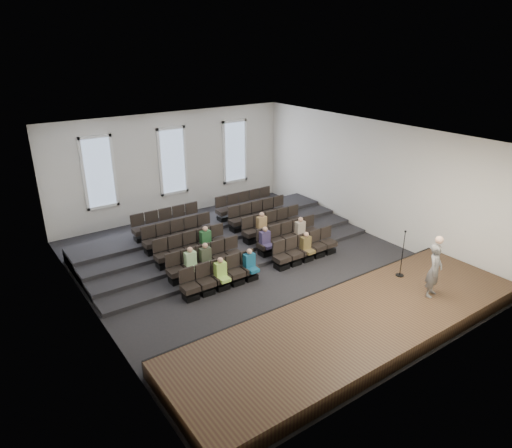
# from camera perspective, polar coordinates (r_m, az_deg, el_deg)

# --- Properties ---
(ground) EXTENTS (14.00, 14.00, 0.00)m
(ground) POSITION_cam_1_polar(r_m,az_deg,el_deg) (17.44, 0.11, -5.44)
(ground) COLOR black
(ground) RESTS_ON ground
(ceiling) EXTENTS (12.00, 14.00, 0.02)m
(ceiling) POSITION_cam_1_polar(r_m,az_deg,el_deg) (15.77, 0.12, 10.93)
(ceiling) COLOR white
(ceiling) RESTS_ON ground
(wall_back) EXTENTS (12.00, 0.04, 5.00)m
(wall_back) POSITION_cam_1_polar(r_m,az_deg,el_deg) (22.30, -10.41, 7.27)
(wall_back) COLOR silver
(wall_back) RESTS_ON ground
(wall_front) EXTENTS (12.00, 0.04, 5.00)m
(wall_front) POSITION_cam_1_polar(r_m,az_deg,el_deg) (11.91, 20.10, -7.19)
(wall_front) COLOR silver
(wall_front) RESTS_ON ground
(wall_left) EXTENTS (0.04, 14.00, 5.00)m
(wall_left) POSITION_cam_1_polar(r_m,az_deg,el_deg) (14.12, -20.33, -2.56)
(wall_left) COLOR silver
(wall_left) RESTS_ON ground
(wall_right) EXTENTS (0.04, 14.00, 5.00)m
(wall_right) POSITION_cam_1_polar(r_m,az_deg,el_deg) (20.34, 14.19, 5.53)
(wall_right) COLOR silver
(wall_right) RESTS_ON ground
(stage) EXTENTS (11.80, 3.60, 0.50)m
(stage) POSITION_cam_1_polar(r_m,az_deg,el_deg) (14.04, 12.45, -12.28)
(stage) COLOR #41311C
(stage) RESTS_ON ground
(stage_lip) EXTENTS (11.80, 0.06, 0.52)m
(stage_lip) POSITION_cam_1_polar(r_m,az_deg,el_deg) (15.07, 7.51, -9.33)
(stage_lip) COLOR black
(stage_lip) RESTS_ON ground
(risers) EXTENTS (11.80, 4.80, 0.60)m
(risers) POSITION_cam_1_polar(r_m,az_deg,el_deg) (19.78, -5.19, -1.44)
(risers) COLOR black
(risers) RESTS_ON ground
(seating_rows) EXTENTS (6.80, 4.70, 1.67)m
(seating_rows) POSITION_cam_1_polar(r_m,az_deg,el_deg) (18.31, -2.67, -1.72)
(seating_rows) COLOR black
(seating_rows) RESTS_ON ground
(windows) EXTENTS (8.44, 0.10, 3.24)m
(windows) POSITION_cam_1_polar(r_m,az_deg,el_deg) (22.19, -10.37, 7.73)
(windows) COLOR white
(windows) RESTS_ON wall_back
(audience) EXTENTS (5.45, 2.64, 1.10)m
(audience) POSITION_cam_1_polar(r_m,az_deg,el_deg) (17.22, -1.12, -2.80)
(audience) COLOR #A5DA57
(audience) RESTS_ON seating_rows
(speaker) EXTENTS (0.74, 0.59, 1.76)m
(speaker) POSITION_cam_1_polar(r_m,az_deg,el_deg) (15.31, 21.41, -5.41)
(speaker) COLOR #63615D
(speaker) RESTS_ON stage
(mic_stand) EXTENTS (0.28, 0.28, 1.69)m
(mic_stand) POSITION_cam_1_polar(r_m,az_deg,el_deg) (16.36, 17.71, -4.60)
(mic_stand) COLOR black
(mic_stand) RESTS_ON stage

